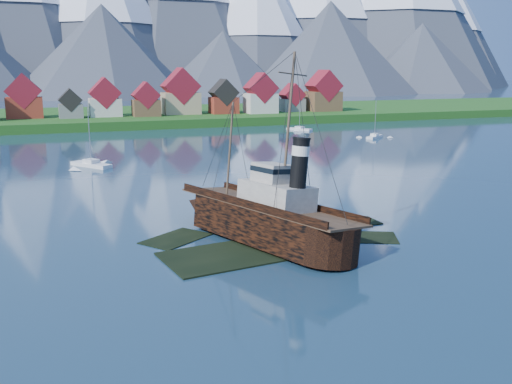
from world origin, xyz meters
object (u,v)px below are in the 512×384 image
object	(u,v)px
sailboat_c	(91,165)
sailboat_d	(375,137)
tugboat_wreck	(260,215)
sailboat_e	(299,129)

from	to	relation	value
sailboat_c	sailboat_d	bearing A→B (deg)	-20.01
sailboat_c	sailboat_d	xyz separation A→B (m)	(81.95, 22.63, -0.04)
sailboat_c	sailboat_d	distance (m)	85.02
tugboat_wreck	sailboat_c	distance (m)	61.75
sailboat_e	sailboat_d	bearing A→B (deg)	-98.82
tugboat_wreck	sailboat_e	size ratio (longest dim) A/B	2.80
sailboat_c	sailboat_e	world-z (taller)	sailboat_c
sailboat_d	sailboat_e	distance (m)	29.69
tugboat_wreck	sailboat_e	distance (m)	122.97
sailboat_d	sailboat_c	bearing A→B (deg)	-111.87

